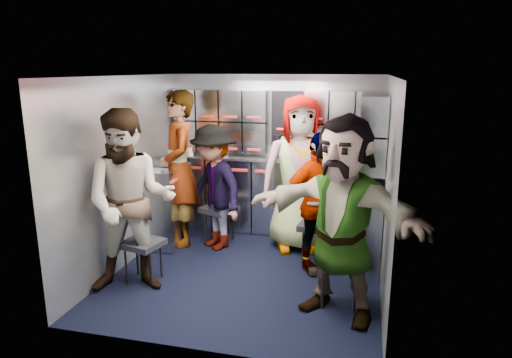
% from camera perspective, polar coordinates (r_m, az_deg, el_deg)
% --- Properties ---
extents(floor, '(3.00, 3.00, 0.00)m').
position_cam_1_polar(floor, '(5.13, -0.92, -11.40)').
color(floor, black).
rests_on(floor, ground).
extents(wall_back, '(2.80, 0.04, 2.10)m').
position_cam_1_polar(wall_back, '(6.21, 2.54, 3.23)').
color(wall_back, '#91979F').
rests_on(wall_back, ground).
extents(wall_left, '(0.04, 3.00, 2.10)m').
position_cam_1_polar(wall_left, '(5.30, -15.76, 0.91)').
color(wall_left, '#91979F').
rests_on(wall_left, ground).
extents(wall_right, '(0.04, 3.00, 2.10)m').
position_cam_1_polar(wall_right, '(4.64, 16.01, -0.90)').
color(wall_right, '#91979F').
rests_on(wall_right, ground).
extents(ceiling, '(2.80, 3.00, 0.02)m').
position_cam_1_polar(ceiling, '(4.65, -1.02, 12.75)').
color(ceiling, silver).
rests_on(ceiling, wall_back).
extents(cart_bank_back, '(2.68, 0.38, 0.99)m').
position_cam_1_polar(cart_bank_back, '(6.14, 2.11, -2.22)').
color(cart_bank_back, '#9AA0AA').
rests_on(cart_bank_back, ground).
extents(cart_bank_left, '(0.38, 0.76, 0.99)m').
position_cam_1_polar(cart_bank_left, '(5.83, -10.93, -3.33)').
color(cart_bank_left, '#9AA0AA').
rests_on(cart_bank_left, ground).
extents(counter, '(2.68, 0.42, 0.03)m').
position_cam_1_polar(counter, '(6.02, 2.15, 2.55)').
color(counter, silver).
rests_on(counter, cart_bank_back).
extents(locker_bank_back, '(2.68, 0.28, 0.82)m').
position_cam_1_polar(locker_bank_back, '(6.00, 2.31, 7.11)').
color(locker_bank_back, '#9AA0AA').
rests_on(locker_bank_back, wall_back).
extents(locker_bank_right, '(0.28, 1.00, 0.82)m').
position_cam_1_polar(locker_bank_right, '(5.24, 14.43, 5.74)').
color(locker_bank_right, '#9AA0AA').
rests_on(locker_bank_right, wall_right).
extents(right_cabinet, '(0.28, 1.20, 1.00)m').
position_cam_1_polar(right_cabinet, '(5.36, 13.81, -4.93)').
color(right_cabinet, '#9AA0AA').
rests_on(right_cabinet, ground).
extents(coffee_niche, '(0.46, 0.16, 0.84)m').
position_cam_1_polar(coffee_niche, '(6.03, 4.11, 6.93)').
color(coffee_niche, black).
rests_on(coffee_niche, wall_back).
extents(red_latch_strip, '(2.60, 0.02, 0.03)m').
position_cam_1_polar(red_latch_strip, '(5.85, 1.74, 0.89)').
color(red_latch_strip, '#B0241C').
rests_on(red_latch_strip, cart_bank_back).
extents(jump_seat_near_left, '(0.44, 0.43, 0.44)m').
position_cam_1_polar(jump_seat_near_left, '(4.90, -13.98, -8.07)').
color(jump_seat_near_left, black).
rests_on(jump_seat_near_left, ground).
extents(jump_seat_mid_left, '(0.50, 0.49, 0.47)m').
position_cam_1_polar(jump_seat_mid_left, '(5.82, -4.63, -4.01)').
color(jump_seat_mid_left, black).
rests_on(jump_seat_mid_left, ground).
extents(jump_seat_center, '(0.50, 0.49, 0.47)m').
position_cam_1_polar(jump_seat_center, '(5.82, 5.52, -4.00)').
color(jump_seat_center, black).
rests_on(jump_seat_center, ground).
extents(jump_seat_mid_right, '(0.45, 0.44, 0.48)m').
position_cam_1_polar(jump_seat_mid_right, '(5.21, 7.79, -6.08)').
color(jump_seat_mid_right, black).
rests_on(jump_seat_mid_right, ground).
extents(jump_seat_near_right, '(0.49, 0.48, 0.47)m').
position_cam_1_polar(jump_seat_near_right, '(4.38, 10.50, -10.29)').
color(jump_seat_near_right, black).
rests_on(jump_seat_near_right, ground).
extents(attendant_standing, '(0.75, 0.84, 1.93)m').
position_cam_1_polar(attendant_standing, '(5.72, -9.58, 1.25)').
color(attendant_standing, black).
rests_on(attendant_standing, ground).
extents(attendant_arc_a, '(1.06, 0.94, 1.82)m').
position_cam_1_polar(attendant_arc_a, '(4.59, -15.38, -2.85)').
color(attendant_arc_a, black).
rests_on(attendant_arc_a, ground).
extents(attendant_arc_b, '(1.13, 1.06, 1.53)m').
position_cam_1_polar(attendant_arc_b, '(5.56, -5.28, -1.08)').
color(attendant_arc_b, black).
rests_on(attendant_arc_b, ground).
extents(attendant_arc_c, '(1.05, 0.84, 1.88)m').
position_cam_1_polar(attendant_arc_c, '(5.51, 5.38, 0.65)').
color(attendant_arc_c, black).
rests_on(attendant_arc_c, ground).
extents(attendant_arc_d, '(0.95, 0.84, 1.54)m').
position_cam_1_polar(attendant_arc_d, '(4.93, 7.70, -3.01)').
color(attendant_arc_d, black).
rests_on(attendant_arc_d, ground).
extents(attendant_arc_e, '(1.76, 1.15, 1.82)m').
position_cam_1_polar(attendant_arc_e, '(4.03, 10.65, -4.87)').
color(attendant_arc_e, black).
rests_on(attendant_arc_e, ground).
extents(bottle_left, '(0.07, 0.07, 0.25)m').
position_cam_1_polar(bottle_left, '(6.10, -3.79, 4.00)').
color(bottle_left, white).
rests_on(bottle_left, counter).
extents(bottle_mid, '(0.06, 0.06, 0.27)m').
position_cam_1_polar(bottle_mid, '(5.90, 4.23, 3.77)').
color(bottle_mid, white).
rests_on(bottle_mid, counter).
extents(bottle_right, '(0.06, 0.06, 0.26)m').
position_cam_1_polar(bottle_right, '(5.83, 10.71, 3.42)').
color(bottle_right, white).
rests_on(bottle_right, counter).
extents(cup_left, '(0.09, 0.09, 0.10)m').
position_cam_1_polar(cup_left, '(6.27, -8.25, 3.50)').
color(cup_left, '#C5B78B').
rests_on(cup_left, counter).
extents(cup_right, '(0.08, 0.08, 0.09)m').
position_cam_1_polar(cup_right, '(5.83, 14.16, 2.40)').
color(cup_right, '#C5B78B').
rests_on(cup_right, counter).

